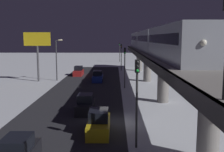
# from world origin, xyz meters

# --- Properties ---
(ground_plane) EXTENTS (240.00, 240.00, 0.00)m
(ground_plane) POSITION_xyz_m (0.00, 0.00, 0.00)
(ground_plane) COLOR silver
(avenue_asphalt) EXTENTS (11.00, 97.15, 0.01)m
(avenue_asphalt) POSITION_xyz_m (4.41, 0.00, 0.00)
(avenue_asphalt) COLOR #28282D
(avenue_asphalt) RESTS_ON ground_plane
(elevated_railway) EXTENTS (5.00, 97.15, 5.70)m
(elevated_railway) POSITION_xyz_m (-6.00, 0.00, 4.95)
(elevated_railway) COLOR gray
(elevated_railway) RESTS_ON ground_plane
(subway_train) EXTENTS (2.94, 55.47, 3.40)m
(subway_train) POSITION_xyz_m (-6.09, -21.32, 7.48)
(subway_train) COLOR #999EA8
(subway_train) RESTS_ON elevated_railway
(sedan_blue) EXTENTS (1.91, 4.47, 1.97)m
(sedan_blue) POSITION_xyz_m (3.01, -24.08, 0.78)
(sedan_blue) COLOR navy
(sedan_blue) RESTS_ON ground_plane
(sedan_black_2) EXTENTS (1.80, 4.20, 1.97)m
(sedan_black_2) POSITION_xyz_m (3.01, -3.37, 0.80)
(sedan_black_2) COLOR black
(sedan_black_2) RESTS_ON ground_plane
(sedan_red) EXTENTS (1.80, 4.71, 1.97)m
(sedan_red) POSITION_xyz_m (7.61, -32.09, 0.80)
(sedan_red) COLOR #A51E1E
(sedan_red) RESTS_ON ground_plane
(sedan_yellow) EXTENTS (1.80, 4.59, 1.97)m
(sedan_yellow) POSITION_xyz_m (1.21, 2.92, 0.80)
(sedan_yellow) COLOR gold
(sedan_yellow) RESTS_ON ground_plane
(traffic_light_near) EXTENTS (0.32, 0.44, 6.40)m
(traffic_light_near) POSITION_xyz_m (-1.69, 5.97, 4.20)
(traffic_light_near) COLOR #2D2D2D
(traffic_light_near) RESTS_ON ground_plane
(traffic_light_mid) EXTENTS (0.32, 0.44, 6.40)m
(traffic_light_mid) POSITION_xyz_m (-1.69, -17.33, 4.20)
(traffic_light_mid) COLOR #2D2D2D
(traffic_light_mid) RESTS_ON ground_plane
(traffic_light_far) EXTENTS (0.32, 0.44, 6.40)m
(traffic_light_far) POSITION_xyz_m (-1.69, -40.64, 4.20)
(traffic_light_far) COLOR #2D2D2D
(traffic_light_far) RESTS_ON ground_plane
(traffic_light_distant) EXTENTS (0.32, 0.44, 6.40)m
(traffic_light_distant) POSITION_xyz_m (-1.69, -63.94, 4.20)
(traffic_light_distant) COLOR #2D2D2D
(traffic_light_distant) RESTS_ON ground_plane
(commercial_billboard) EXTENTS (4.80, 0.36, 8.90)m
(commercial_billboard) POSITION_xyz_m (13.87, -24.01, 6.83)
(commercial_billboard) COLOR #4C4C51
(commercial_billboard) RESTS_ON ground_plane
(street_lamp_far) EXTENTS (1.35, 0.44, 7.65)m
(street_lamp_far) POSITION_xyz_m (10.48, -25.00, 4.81)
(street_lamp_far) COLOR #38383D
(street_lamp_far) RESTS_ON ground_plane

